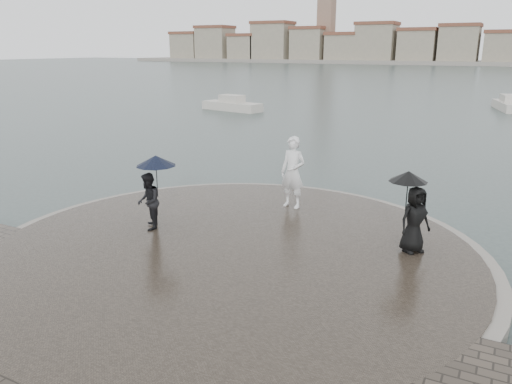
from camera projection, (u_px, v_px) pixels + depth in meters
The scene contains 8 objects.
ground at pixel (139, 328), 9.43m from camera, with size 400.00×400.00×0.00m, color #2B3835.
kerb_ring at pixel (232, 255), 12.37m from camera, with size 12.50×12.50×0.32m, color gray.
quay_tip at pixel (232, 254), 12.36m from camera, with size 11.90×11.90×0.36m, color #2D261E.
statue at pixel (293, 172), 15.15m from camera, with size 0.80×0.53×2.20m, color white.
visitor_left at pixel (151, 189), 13.27m from camera, with size 1.24×1.11×2.04m.
visitor_right at pixel (413, 209), 11.83m from camera, with size 1.17×1.03×1.95m.
far_skyline at pixel (480, 46), 147.60m from camera, with size 260.00×20.00×37.00m.
boats at pixel (474, 107), 41.47m from camera, with size 38.13×19.75×1.50m.
Camera 1 is at (5.81, -6.38, 5.10)m, focal length 35.00 mm.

